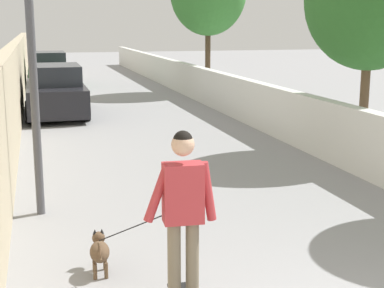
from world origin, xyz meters
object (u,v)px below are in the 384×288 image
at_px(dog, 100,250).
at_px(car_near, 56,92).
at_px(car_far, 48,70).
at_px(person_skateboarder, 183,204).

bearing_deg(dog, car_near, 0.09).
distance_m(car_near, car_far, 8.50).
relative_size(person_skateboarder, car_near, 0.39).
height_order(dog, car_far, car_far).
distance_m(person_skateboarder, car_far, 21.35).
relative_size(dog, car_near, 0.31).
bearing_deg(car_near, car_far, -0.00).
relative_size(person_skateboarder, car_far, 0.40).
distance_m(person_skateboarder, car_near, 12.86).
bearing_deg(person_skateboarder, dog, 33.94).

